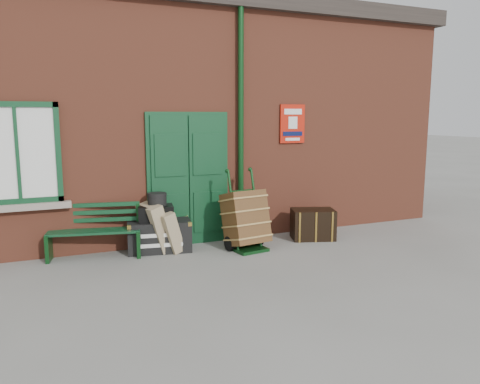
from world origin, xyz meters
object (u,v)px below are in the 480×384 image
porter_trolley (246,219)px  dark_trunk (313,224)px  bench (95,229)px  houdini_trunk (159,235)px

porter_trolley → dark_trunk: bearing=-3.4°
bench → dark_trunk: (3.72, -0.41, -0.17)m
bench → houdini_trunk: bench is taller
bench → houdini_trunk: size_ratio=1.44×
houdini_trunk → bench: bearing=-174.0°
houdini_trunk → porter_trolley: 1.44m
bench → porter_trolley: size_ratio=1.12×
dark_trunk → houdini_trunk: bearing=-168.8°
bench → dark_trunk: bench is taller
houdini_trunk → dark_trunk: 2.74m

